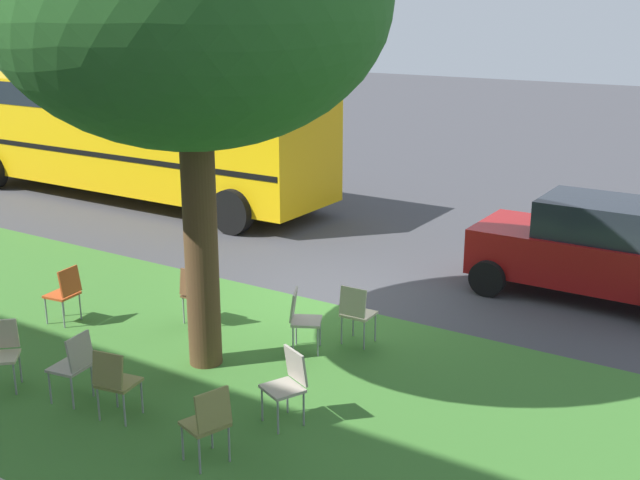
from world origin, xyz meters
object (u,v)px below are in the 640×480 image
chair_2 (288,381)px  chair_5 (74,362)px  chair_1 (196,291)px  chair_6 (1,349)px  street_tree (190,0)px  chair_0 (115,379)px  chair_3 (208,420)px  chair_4 (356,310)px  parked_car (593,248)px  chair_8 (65,290)px  school_bus (134,128)px  chair_7 (301,316)px

chair_2 → chair_5: size_ratio=1.00×
chair_1 → chair_6: size_ratio=1.00×
street_tree → chair_0: street_tree is taller
chair_3 → chair_4: size_ratio=1.00×
chair_0 → parked_car: (-3.54, -7.09, 0.32)m
chair_8 → chair_4: bearing=-158.0°
chair_1 → chair_3: same height
chair_1 → school_bus: 8.65m
chair_2 → chair_5: same height
chair_0 → chair_1: bearing=-67.2°
chair_6 → chair_7: same height
chair_2 → chair_7: same height
chair_6 → chair_8: 2.12m
chair_0 → chair_8: same height
chair_0 → chair_1: same height
chair_0 → chair_3: 1.52m
parked_car → chair_1: bearing=43.1°
street_tree → chair_8: street_tree is taller
chair_3 → chair_7: size_ratio=1.00×
chair_5 → chair_6: bearing=12.3°
chair_5 → parked_car: parked_car is taller
chair_5 → chair_1: bearing=-81.6°
chair_2 → chair_4: 2.34m
chair_4 → chair_5: (2.01, 3.28, 0.00)m
chair_0 → chair_4: bearing=-110.8°
chair_5 → chair_8: size_ratio=1.00×
chair_0 → chair_5: 0.75m
chair_5 → chair_0: bearing=175.8°
school_bus → chair_1: bearing=140.8°
street_tree → school_bus: size_ratio=0.62×
chair_4 → chair_5: 3.85m
chair_8 → school_bus: size_ratio=0.08×
chair_1 → chair_7: 1.87m
chair_0 → school_bus: size_ratio=0.08×
chair_3 → chair_8: bearing=-22.8°
chair_2 → chair_5: bearing=21.8°
chair_2 → chair_6: (3.51, 1.21, 0.00)m
chair_1 → chair_3: size_ratio=1.00×
chair_4 → school_bus: bearing=-27.9°
street_tree → chair_2: bearing=159.1°
chair_3 → chair_7: (0.78, -2.89, 0.00)m
chair_8 → school_bus: bearing=-52.4°
parked_car → school_bus: (11.31, -1.04, 0.92)m
chair_0 → school_bus: school_bus is taller
chair_8 → chair_3: bearing=157.2°
chair_5 → parked_car: size_ratio=0.24×
chair_1 → chair_6: (0.67, 2.89, 0.00)m
parked_car → chair_7: bearing=57.0°
parked_car → chair_2: bearing=73.1°
chair_0 → parked_car: size_ratio=0.24×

